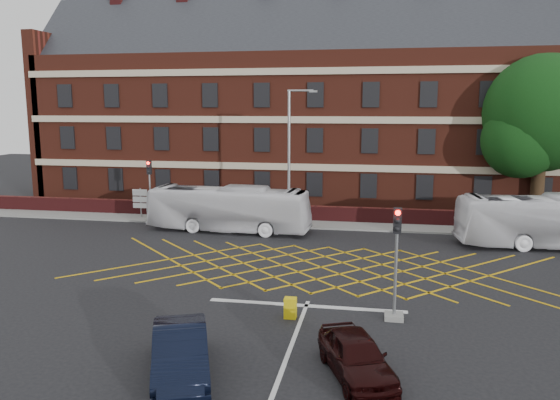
% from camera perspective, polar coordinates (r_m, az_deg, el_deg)
% --- Properties ---
extents(ground, '(120.00, 120.00, 0.00)m').
position_cam_1_polar(ground, '(25.69, 3.81, -8.27)').
color(ground, black).
rests_on(ground, ground).
extents(victorian_building, '(51.00, 12.17, 20.40)m').
position_cam_1_polar(victorian_building, '(46.36, 7.39, 9.50)').
color(victorian_building, '#582216').
rests_on(victorian_building, ground).
extents(boundary_wall, '(56.00, 0.50, 1.10)m').
position_cam_1_polar(boundary_wall, '(38.11, 6.07, -1.52)').
color(boundary_wall, '#4C1415').
rests_on(boundary_wall, ground).
extents(far_pavement, '(60.00, 3.00, 0.12)m').
position_cam_1_polar(far_pavement, '(37.24, 5.93, -2.55)').
color(far_pavement, slate).
rests_on(far_pavement, ground).
extents(box_junction_hatching, '(8.22, 8.22, 0.02)m').
position_cam_1_polar(box_junction_hatching, '(27.59, 4.29, -6.99)').
color(box_junction_hatching, '#CC990C').
rests_on(box_junction_hatching, ground).
extents(stop_line, '(8.00, 0.30, 0.02)m').
position_cam_1_polar(stop_line, '(22.41, 2.77, -10.97)').
color(stop_line, silver).
rests_on(stop_line, ground).
extents(centre_line, '(0.15, 14.00, 0.02)m').
position_cam_1_polar(centre_line, '(16.56, -0.39, -18.81)').
color(centre_line, silver).
rests_on(centre_line, ground).
extents(bus_left, '(10.67, 3.20, 2.93)m').
position_cam_1_polar(bus_left, '(35.20, -5.40, -0.92)').
color(bus_left, silver).
rests_on(bus_left, ground).
extents(bus_right, '(11.14, 3.74, 3.04)m').
position_cam_1_polar(bus_right, '(34.71, 26.86, -1.99)').
color(bus_right, silver).
rests_on(bus_right, ground).
extents(car_navy, '(3.08, 4.79, 1.49)m').
position_cam_1_polar(car_navy, '(17.01, -10.37, -15.39)').
color(car_navy, black).
rests_on(car_navy, ground).
extents(car_maroon, '(2.88, 4.15, 1.31)m').
position_cam_1_polar(car_maroon, '(16.92, 7.96, -15.79)').
color(car_maroon, black).
rests_on(car_maroon, ground).
extents(deciduous_tree, '(8.04, 7.93, 11.49)m').
position_cam_1_polar(deciduous_tree, '(41.24, 25.68, 7.42)').
color(deciduous_tree, black).
rests_on(deciduous_tree, ground).
extents(traffic_light_near, '(0.70, 0.70, 4.27)m').
position_cam_1_polar(traffic_light_near, '(20.95, 11.98, -7.59)').
color(traffic_light_near, slate).
rests_on(traffic_light_near, ground).
extents(traffic_light_far, '(0.70, 0.70, 4.27)m').
position_cam_1_polar(traffic_light_far, '(39.05, -13.40, 0.35)').
color(traffic_light_far, slate).
rests_on(traffic_light_far, ground).
extents(street_lamp, '(2.25, 1.00, 8.98)m').
position_cam_1_polar(street_lamp, '(34.58, 1.04, 1.66)').
color(street_lamp, slate).
rests_on(street_lamp, ground).
extents(direction_signs, '(1.10, 0.16, 2.20)m').
position_cam_1_polar(direction_signs, '(40.29, -14.40, 0.03)').
color(direction_signs, gray).
rests_on(direction_signs, ground).
extents(utility_cabinet, '(0.46, 0.35, 0.80)m').
position_cam_1_polar(utility_cabinet, '(21.06, 1.08, -11.22)').
color(utility_cabinet, yellow).
rests_on(utility_cabinet, ground).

